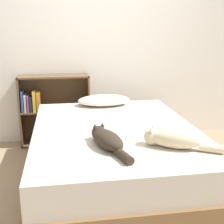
# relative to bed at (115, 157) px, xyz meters

# --- Properties ---
(ground_plane) EXTENTS (8.00, 8.00, 0.00)m
(ground_plane) POSITION_rel_bed_xyz_m (0.00, 0.00, -0.28)
(ground_plane) COLOR #997F60
(wall_back) EXTENTS (8.00, 0.06, 2.50)m
(wall_back) POSITION_rel_bed_xyz_m (0.00, 1.36, 0.97)
(wall_back) COLOR white
(wall_back) RESTS_ON ground_plane
(bed) EXTENTS (1.45, 2.00, 0.56)m
(bed) POSITION_rel_bed_xyz_m (0.00, 0.00, 0.00)
(bed) COLOR brown
(bed) RESTS_ON ground_plane
(pillow) EXTENTS (0.59, 0.33, 0.12)m
(pillow) POSITION_rel_bed_xyz_m (0.02, 0.81, 0.34)
(pillow) COLOR white
(pillow) RESTS_ON bed
(cat_light) EXTENTS (0.53, 0.37, 0.15)m
(cat_light) POSITION_rel_bed_xyz_m (0.34, -0.53, 0.35)
(cat_light) COLOR beige
(cat_light) RESTS_ON bed
(cat_dark) EXTENTS (0.27, 0.57, 0.14)m
(cat_dark) POSITION_rel_bed_xyz_m (-0.13, -0.44, 0.34)
(cat_dark) COLOR #33281E
(cat_dark) RESTS_ON bed
(bookshelf) EXTENTS (0.84, 0.26, 0.86)m
(bookshelf) POSITION_rel_bed_xyz_m (-0.58, 1.22, 0.17)
(bookshelf) COLOR brown
(bookshelf) RESTS_ON ground_plane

